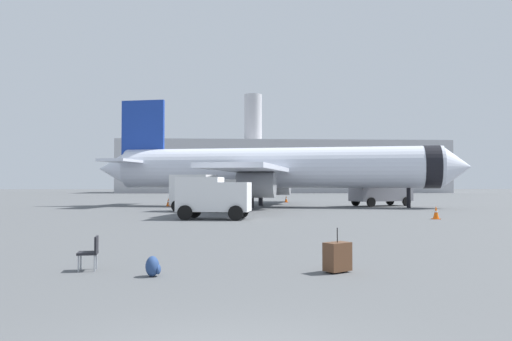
{
  "coord_description": "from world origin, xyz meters",
  "views": [
    {
      "loc": [
        0.06,
        -5.97,
        2.19
      ],
      "look_at": [
        2.04,
        25.35,
        3.0
      ],
      "focal_mm": 35.95,
      "sensor_mm": 36.0,
      "label": 1
    }
  ],
  "objects_px": {
    "airplane_at_gate": "(275,168)",
    "service_truck": "(202,191)",
    "cargo_van": "(213,196)",
    "gate_chair": "(91,251)",
    "rolling_suitcase": "(337,257)",
    "safety_cone_mid": "(436,213)",
    "fuel_truck": "(380,188)",
    "safety_cone_far": "(168,202)",
    "traveller_backpack": "(153,267)",
    "safety_cone_near": "(286,199)"
  },
  "relations": [
    {
      "from": "cargo_van",
      "to": "gate_chair",
      "type": "relative_size",
      "value": 5.48
    },
    {
      "from": "cargo_van",
      "to": "airplane_at_gate",
      "type": "bearing_deg",
      "value": 71.79
    },
    {
      "from": "safety_cone_mid",
      "to": "gate_chair",
      "type": "relative_size",
      "value": 0.96
    },
    {
      "from": "airplane_at_gate",
      "to": "rolling_suitcase",
      "type": "bearing_deg",
      "value": -93.22
    },
    {
      "from": "traveller_backpack",
      "to": "safety_cone_near",
      "type": "bearing_deg",
      "value": 79.26
    },
    {
      "from": "airplane_at_gate",
      "to": "rolling_suitcase",
      "type": "height_order",
      "value": "airplane_at_gate"
    },
    {
      "from": "rolling_suitcase",
      "to": "airplane_at_gate",
      "type": "bearing_deg",
      "value": 86.78
    },
    {
      "from": "fuel_truck",
      "to": "gate_chair",
      "type": "distance_m",
      "value": 40.68
    },
    {
      "from": "service_truck",
      "to": "fuel_truck",
      "type": "xyz_separation_m",
      "value": [
        17.05,
        8.72,
        0.16
      ]
    },
    {
      "from": "cargo_van",
      "to": "traveller_backpack",
      "type": "height_order",
      "value": "cargo_van"
    },
    {
      "from": "cargo_van",
      "to": "safety_cone_near",
      "type": "relative_size",
      "value": 6.06
    },
    {
      "from": "rolling_suitcase",
      "to": "safety_cone_far",
      "type": "bearing_deg",
      "value": 102.25
    },
    {
      "from": "safety_cone_mid",
      "to": "cargo_van",
      "type": "bearing_deg",
      "value": 176.98
    },
    {
      "from": "safety_cone_mid",
      "to": "safety_cone_near",
      "type": "bearing_deg",
      "value": 101.39
    },
    {
      "from": "safety_cone_mid",
      "to": "gate_chair",
      "type": "distance_m",
      "value": 24.16
    },
    {
      "from": "safety_cone_near",
      "to": "safety_cone_far",
      "type": "relative_size",
      "value": 1.0
    },
    {
      "from": "airplane_at_gate",
      "to": "fuel_truck",
      "type": "xyz_separation_m",
      "value": [
        10.51,
        1.05,
        -1.88
      ]
    },
    {
      "from": "safety_cone_mid",
      "to": "fuel_truck",
      "type": "bearing_deg",
      "value": 83.11
    },
    {
      "from": "service_truck",
      "to": "rolling_suitcase",
      "type": "relative_size",
      "value": 4.79
    },
    {
      "from": "gate_chair",
      "to": "cargo_van",
      "type": "bearing_deg",
      "value": 81.69
    },
    {
      "from": "safety_cone_near",
      "to": "safety_cone_far",
      "type": "bearing_deg",
      "value": -143.58
    },
    {
      "from": "safety_cone_near",
      "to": "gate_chair",
      "type": "bearing_deg",
      "value": -102.94
    },
    {
      "from": "service_truck",
      "to": "cargo_van",
      "type": "relative_size",
      "value": 1.12
    },
    {
      "from": "cargo_van",
      "to": "safety_cone_far",
      "type": "xyz_separation_m",
      "value": [
        -4.72,
        18.65,
        -1.07
      ]
    },
    {
      "from": "safety_cone_near",
      "to": "rolling_suitcase",
      "type": "bearing_deg",
      "value": -95.47
    },
    {
      "from": "safety_cone_near",
      "to": "gate_chair",
      "type": "xyz_separation_m",
      "value": [
        -10.67,
        -46.42,
        0.11
      ]
    },
    {
      "from": "airplane_at_gate",
      "to": "safety_cone_far",
      "type": "bearing_deg",
      "value": 168.96
    },
    {
      "from": "cargo_van",
      "to": "safety_cone_mid",
      "type": "relative_size",
      "value": 5.68
    },
    {
      "from": "traveller_backpack",
      "to": "fuel_truck",
      "type": "bearing_deg",
      "value": 65.35
    },
    {
      "from": "cargo_van",
      "to": "safety_cone_far",
      "type": "bearing_deg",
      "value": 104.21
    },
    {
      "from": "service_truck",
      "to": "cargo_van",
      "type": "height_order",
      "value": "service_truck"
    },
    {
      "from": "service_truck",
      "to": "safety_cone_far",
      "type": "height_order",
      "value": "service_truck"
    },
    {
      "from": "safety_cone_near",
      "to": "service_truck",
      "type": "bearing_deg",
      "value": -115.39
    },
    {
      "from": "rolling_suitcase",
      "to": "safety_cone_mid",
      "type": "bearing_deg",
      "value": 60.7
    },
    {
      "from": "cargo_van",
      "to": "safety_cone_near",
      "type": "xyz_separation_m",
      "value": [
        7.97,
        28.01,
        -1.07
      ]
    },
    {
      "from": "cargo_van",
      "to": "safety_cone_far",
      "type": "distance_m",
      "value": 19.26
    },
    {
      "from": "airplane_at_gate",
      "to": "traveller_backpack",
      "type": "relative_size",
      "value": 73.72
    },
    {
      "from": "fuel_truck",
      "to": "safety_cone_far",
      "type": "relative_size",
      "value": 8.3
    },
    {
      "from": "safety_cone_mid",
      "to": "rolling_suitcase",
      "type": "distance_m",
      "value": 21.04
    },
    {
      "from": "service_truck",
      "to": "cargo_van",
      "type": "bearing_deg",
      "value": -83.31
    },
    {
      "from": "fuel_truck",
      "to": "traveller_backpack",
      "type": "distance_m",
      "value": 40.79
    },
    {
      "from": "safety_cone_mid",
      "to": "service_truck",
      "type": "bearing_deg",
      "value": 146.75
    },
    {
      "from": "safety_cone_mid",
      "to": "rolling_suitcase",
      "type": "xyz_separation_m",
      "value": [
        -10.3,
        -18.34,
        -0.02
      ]
    },
    {
      "from": "airplane_at_gate",
      "to": "service_truck",
      "type": "height_order",
      "value": "airplane_at_gate"
    },
    {
      "from": "safety_cone_far",
      "to": "service_truck",
      "type": "bearing_deg",
      "value": -69.2
    },
    {
      "from": "service_truck",
      "to": "gate_chair",
      "type": "distance_m",
      "value": 27.47
    },
    {
      "from": "fuel_truck",
      "to": "cargo_van",
      "type": "height_order",
      "value": "fuel_truck"
    },
    {
      "from": "airplane_at_gate",
      "to": "safety_cone_near",
      "type": "height_order",
      "value": "airplane_at_gate"
    },
    {
      "from": "safety_cone_near",
      "to": "gate_chair",
      "type": "distance_m",
      "value": 47.63
    },
    {
      "from": "safety_cone_far",
      "to": "safety_cone_near",
      "type": "bearing_deg",
      "value": 36.42
    }
  ]
}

